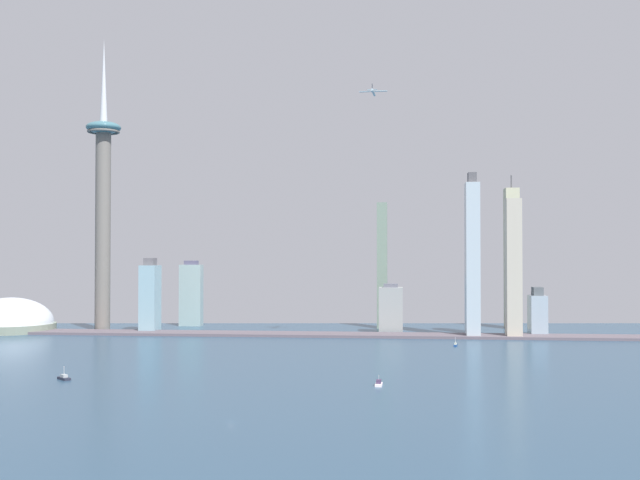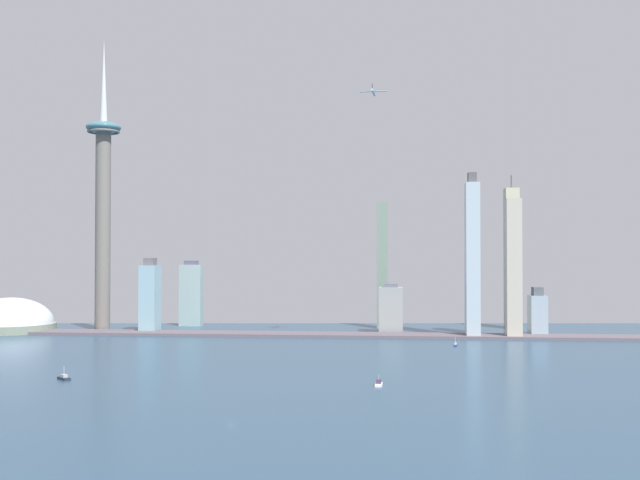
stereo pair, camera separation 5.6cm
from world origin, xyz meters
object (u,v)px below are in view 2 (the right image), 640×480
(stadium_dome, at_px, (10,324))
(boat_2, at_px, (379,384))
(skyscraper_0, at_px, (150,297))
(observation_tower, at_px, (103,193))
(boat_3, at_px, (456,345))
(skyscraper_6, at_px, (382,265))
(boat_1, at_px, (64,378))
(skyscraper_4, at_px, (472,258))
(skyscraper_3, at_px, (391,310))
(skyscraper_1, at_px, (538,314))
(skyscraper_7, at_px, (513,268))
(skyscraper_2, at_px, (512,258))
(airplane, at_px, (373,92))
(skyscraper_5, at_px, (191,294))

(stadium_dome, relative_size, boat_2, 8.21)
(skyscraper_0, height_order, boat_2, skyscraper_0)
(observation_tower, xyz_separation_m, boat_2, (330.17, -350.57, -159.31))
(stadium_dome, bearing_deg, boat_3, -11.01)
(skyscraper_6, xyz_separation_m, boat_1, (-214.82, -414.15, -74.48))
(skyscraper_6, bearing_deg, boat_2, -89.17)
(skyscraper_4, bearing_deg, skyscraper_6, 135.01)
(skyscraper_3, xyz_separation_m, skyscraper_6, (-10.95, 60.79, 49.21))
(observation_tower, bearing_deg, stadium_dome, -169.50)
(skyscraper_0, relative_size, skyscraper_1, 1.60)
(skyscraper_7, bearing_deg, stadium_dome, 178.45)
(skyscraper_6, bearing_deg, observation_tower, -168.40)
(observation_tower, xyz_separation_m, skyscraper_2, (480.09, 80.09, -76.23))
(observation_tower, distance_m, boat_2, 507.24)
(airplane, bearing_deg, skyscraper_2, -38.17)
(skyscraper_6, relative_size, boat_2, 12.22)
(skyscraper_0, xyz_separation_m, airplane, (258.17, -88.04, 211.60))
(skyscraper_2, relative_size, skyscraper_3, 3.32)
(stadium_dome, bearing_deg, skyscraper_0, 2.68)
(boat_1, bearing_deg, skyscraper_4, 87.63)
(boat_3, bearing_deg, skyscraper_4, -179.93)
(skyscraper_1, distance_m, boat_3, 150.87)
(skyscraper_2, distance_m, skyscraper_4, 125.92)
(skyscraper_2, height_order, airplane, airplane)
(skyscraper_3, bearing_deg, skyscraper_0, -176.43)
(observation_tower, distance_m, skyscraper_1, 514.11)
(skyscraper_5, distance_m, skyscraper_7, 396.07)
(airplane, bearing_deg, skyscraper_1, -57.72)
(observation_tower, height_order, boat_1, observation_tower)
(observation_tower, bearing_deg, skyscraper_4, -4.32)
(stadium_dome, height_order, skyscraper_5, skyscraper_5)
(stadium_dome, distance_m, skyscraper_4, 530.84)
(skyscraper_0, bearing_deg, skyscraper_7, -3.26)
(skyscraper_4, xyz_separation_m, boat_1, (-313.30, -315.70, -83.50))
(skyscraper_0, bearing_deg, skyscraper_6, 16.48)
(observation_tower, bearing_deg, boat_3, -16.30)
(skyscraper_5, height_order, airplane, airplane)
(observation_tower, xyz_separation_m, skyscraper_7, (465.25, -34.43, -86.76))
(skyscraper_3, bearing_deg, stadium_dome, -176.76)
(observation_tower, distance_m, stadium_dome, 184.52)
(skyscraper_2, height_order, boat_2, skyscraper_2)
(skyscraper_4, relative_size, boat_3, 19.38)
(stadium_dome, height_order, skyscraper_0, skyscraper_0)
(observation_tower, xyz_separation_m, skyscraper_0, (60.78, -11.37, -120.92))
(skyscraper_1, xyz_separation_m, skyscraper_5, (-409.74, 76.91, 15.32))
(stadium_dome, height_order, skyscraper_1, skyscraper_1)
(observation_tower, height_order, skyscraper_1, observation_tower)
(skyscraper_1, distance_m, airplane, 303.68)
(skyscraper_5, height_order, boat_2, skyscraper_5)
(skyscraper_4, relative_size, skyscraper_6, 1.16)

